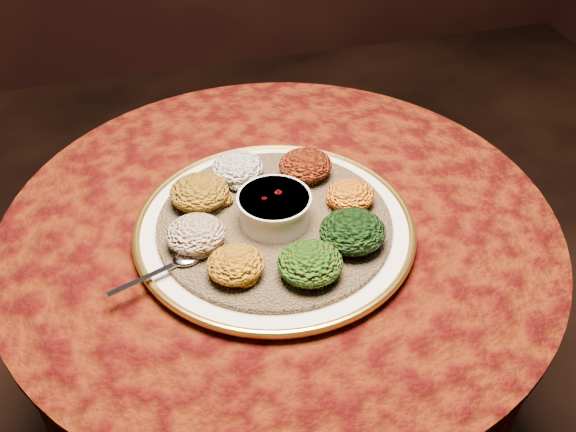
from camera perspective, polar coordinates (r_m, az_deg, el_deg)
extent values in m
cylinder|color=black|center=(1.40, -0.61, -12.62)|extent=(0.12, 0.12, 0.68)
cylinder|color=black|center=(1.13, -0.74, -1.65)|extent=(0.80, 0.80, 0.04)
cylinder|color=#491406|center=(1.23, -0.68, -6.64)|extent=(0.93, 0.93, 0.34)
cylinder|color=#491406|center=(1.11, -0.75, -0.62)|extent=(0.96, 0.96, 0.01)
cylinder|color=white|center=(1.07, -1.19, -1.18)|extent=(0.54, 0.54, 0.02)
torus|color=gold|center=(1.07, -1.20, -0.90)|extent=(0.47, 0.47, 0.01)
cylinder|color=olive|center=(1.07, -1.20, -0.62)|extent=(0.51, 0.51, 0.01)
cylinder|color=silver|center=(1.05, -1.23, 0.63)|extent=(0.11, 0.11, 0.05)
cylinder|color=silver|center=(1.03, -1.24, 1.59)|extent=(0.12, 0.12, 0.01)
cylinder|color=#5D0E04|center=(1.04, -1.24, 1.27)|extent=(0.10, 0.10, 0.01)
ellipsoid|color=silver|center=(1.00, -9.04, -3.78)|extent=(0.04, 0.03, 0.01)
cube|color=silver|center=(0.98, -12.62, -5.42)|extent=(0.11, 0.05, 0.00)
ellipsoid|color=silver|center=(1.14, -4.50, 4.29)|extent=(0.09, 0.09, 0.04)
ellipsoid|color=black|center=(1.14, 1.56, 4.54)|extent=(0.10, 0.09, 0.05)
ellipsoid|color=#A66A0D|center=(1.09, 5.58, 1.87)|extent=(0.08, 0.08, 0.04)
ellipsoid|color=black|center=(1.01, 5.75, -1.37)|extent=(0.11, 0.10, 0.05)
ellipsoid|color=#A6240A|center=(0.96, 1.97, -4.21)|extent=(0.10, 0.09, 0.05)
ellipsoid|color=#C07210|center=(0.96, -4.68, -4.30)|extent=(0.09, 0.08, 0.04)
ellipsoid|color=maroon|center=(1.01, -8.20, -1.59)|extent=(0.09, 0.09, 0.05)
ellipsoid|color=#8C6010|center=(1.09, -7.89, 2.11)|extent=(0.10, 0.10, 0.05)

